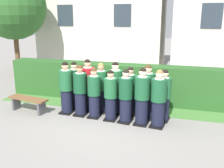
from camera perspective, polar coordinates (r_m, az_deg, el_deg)
The scene contains 20 objects.
ground_plane at distance 7.89m, azimuth -0.51°, elevation -7.86°, with size 60.00×60.00×0.00m, color gray.
student_front_row_0 at distance 8.28m, azimuth -10.17°, elevation -1.10°, with size 0.44×0.54×1.68m.
student_front_row_1 at distance 8.04m, azimuth -7.08°, elevation -1.69°, with size 0.42×0.51×1.62m.
student_front_row_2 at distance 7.84m, azimuth -3.97°, elevation -2.28°, with size 0.40×0.49×1.56m.
student_front_row_3 at distance 7.62m, azimuth -0.28°, elevation -2.81°, with size 0.40×0.49×1.54m.
student_front_row_4 at distance 7.46m, azimuth 3.08°, elevation -2.98°, with size 0.42×0.53×1.60m.
student_front_row_5 at distance 7.34m, azimuth 6.72°, elevation -3.06°, with size 0.44×0.51×1.68m.
student_front_row_6 at distance 7.25m, azimuth 10.32°, elevation -3.53°, with size 0.43×0.54×1.65m.
student_rear_row_0 at distance 8.67m, azimuth -8.31°, elevation -0.55°, with size 0.42×0.47×1.60m.
student_in_red_blazer at distance 8.41m, azimuth -5.34°, elevation -0.52°, with size 0.45×0.55×1.72m.
student_rear_row_2 at distance 8.25m, azimuth -2.46°, elevation -1.12°, with size 0.42×0.53×1.63m.
student_rear_row_3 at distance 8.05m, azimuth 0.74°, elevation -1.25°, with size 0.46×0.54×1.70m.
student_rear_row_4 at distance 7.95m, azimuth 4.04°, elevation -1.97°, with size 0.42×0.49×1.57m.
student_rear_row_5 at distance 7.81m, azimuth 7.89°, elevation -2.01°, with size 0.45×0.55×1.67m.
student_rear_row_6 at distance 7.72m, azimuth 11.49°, elevation -2.78°, with size 0.42×0.50×1.57m.
hedge at distance 9.38m, azimuth 2.71°, elevation 0.28°, with size 8.86×0.70×1.37m.
school_building_annex at distance 15.44m, azimuth -2.06°, elevation 17.10°, with size 7.46×3.52×7.07m.
oak_tree_left at distance 13.79m, azimuth -21.23°, elevation 15.79°, with size 3.20×3.20×5.09m.
wooden_bench at distance 8.80m, azimuth -18.17°, elevation -3.73°, with size 1.44×0.61×0.48m.
lawn_strip at distance 8.84m, azimuth 1.45°, elevation -5.25°, with size 8.86×0.90×0.01m, color #477A38.
Camera 1 is at (2.06, -6.97, 3.06)m, focal length 41.03 mm.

